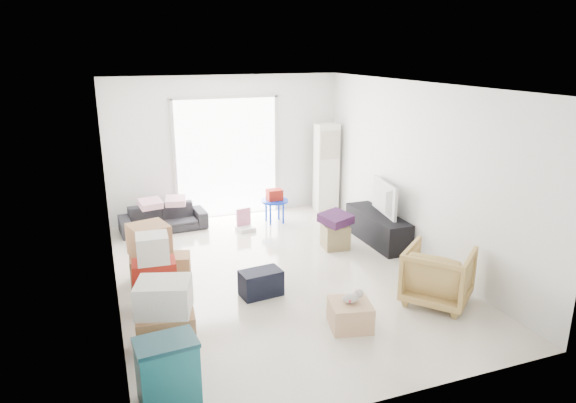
% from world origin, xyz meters
% --- Properties ---
extents(room_shell, '(4.98, 6.48, 3.18)m').
position_xyz_m(room_shell, '(0.00, 0.00, 1.35)').
color(room_shell, white).
rests_on(room_shell, ground).
extents(sliding_door, '(2.10, 0.04, 2.33)m').
position_xyz_m(sliding_door, '(0.00, 2.98, 1.24)').
color(sliding_door, white).
rests_on(sliding_door, room_shell).
extents(ac_tower, '(0.45, 0.30, 1.75)m').
position_xyz_m(ac_tower, '(1.95, 2.65, 0.88)').
color(ac_tower, white).
rests_on(ac_tower, room_shell).
extents(tv_console, '(0.45, 1.50, 0.50)m').
position_xyz_m(tv_console, '(2.00, 0.64, 0.25)').
color(tv_console, black).
rests_on(tv_console, room_shell).
extents(television, '(0.69, 1.04, 0.13)m').
position_xyz_m(television, '(2.00, 0.64, 0.56)').
color(television, black).
rests_on(television, tv_console).
extents(sofa, '(1.54, 0.53, 0.59)m').
position_xyz_m(sofa, '(-1.33, 2.50, 0.30)').
color(sofa, '#2C2B31').
rests_on(sofa, room_shell).
extents(pillow_left, '(0.48, 0.42, 0.13)m').
position_xyz_m(pillow_left, '(-1.54, 2.47, 0.66)').
color(pillow_left, '#F5B2CD').
rests_on(pillow_left, sofa).
extents(pillow_right, '(0.42, 0.36, 0.13)m').
position_xyz_m(pillow_right, '(-1.09, 2.49, 0.66)').
color(pillow_right, '#F5B2CD').
rests_on(pillow_right, sofa).
extents(armchair, '(1.08, 1.09, 0.82)m').
position_xyz_m(armchair, '(1.63, -1.53, 0.41)').
color(armchair, tan).
rests_on(armchair, room_shell).
extents(storage_bins, '(0.59, 0.44, 0.64)m').
position_xyz_m(storage_bins, '(-1.90, -2.30, 0.32)').
color(storage_bins, '#155A63').
rests_on(storage_bins, room_shell).
extents(box_stack_a, '(0.67, 0.60, 0.81)m').
position_xyz_m(box_stack_a, '(-1.80, -1.43, 0.39)').
color(box_stack_a, '#8E6240').
rests_on(box_stack_a, room_shell).
extents(box_stack_b, '(0.56, 0.56, 1.01)m').
position_xyz_m(box_stack_b, '(-1.80, -0.49, 0.44)').
color(box_stack_b, '#8E6240').
rests_on(box_stack_b, room_shell).
extents(box_stack_c, '(0.60, 0.60, 0.86)m').
position_xyz_m(box_stack_c, '(-1.77, 0.35, 0.42)').
color(box_stack_c, '#8E6240').
rests_on(box_stack_c, room_shell).
extents(loose_box, '(0.45, 0.45, 0.32)m').
position_xyz_m(loose_box, '(-1.40, 0.46, 0.16)').
color(loose_box, '#8E6240').
rests_on(loose_box, room_shell).
extents(duffel_bag, '(0.58, 0.39, 0.35)m').
position_xyz_m(duffel_bag, '(-0.45, -0.55, 0.17)').
color(duffel_bag, black).
rests_on(duffel_bag, room_shell).
extents(ottoman, '(0.44, 0.44, 0.40)m').
position_xyz_m(ottoman, '(1.21, 0.64, 0.20)').
color(ottoman, '#8B7C50').
rests_on(ottoman, room_shell).
extents(blanket, '(0.56, 0.56, 0.14)m').
position_xyz_m(blanket, '(1.21, 0.64, 0.47)').
color(blanket, '#401B43').
rests_on(blanket, ottoman).
extents(kids_table, '(0.51, 0.51, 0.64)m').
position_xyz_m(kids_table, '(0.70, 2.22, 0.46)').
color(kids_table, '#092BBB').
rests_on(kids_table, room_shell).
extents(toy_walker, '(0.34, 0.32, 0.40)m').
position_xyz_m(toy_walker, '(0.04, 1.98, 0.11)').
color(toy_walker, silver).
rests_on(toy_walker, room_shell).
extents(wood_crate, '(0.56, 0.56, 0.31)m').
position_xyz_m(wood_crate, '(0.29, -1.70, 0.16)').
color(wood_crate, tan).
rests_on(wood_crate, room_shell).
extents(plush_bunny, '(0.28, 0.16, 0.14)m').
position_xyz_m(plush_bunny, '(0.32, -1.69, 0.38)').
color(plush_bunny, '#B2ADA8').
rests_on(plush_bunny, wood_crate).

